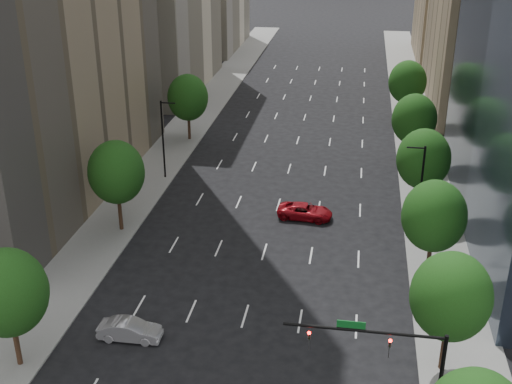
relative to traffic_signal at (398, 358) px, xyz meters
The scene contains 18 objects.
sidewalk_left 40.05m from the traffic_signal, 130.94° to the left, with size 6.00×200.00×0.15m, color slate.
sidewalk_right 30.84m from the traffic_signal, 80.59° to the left, with size 6.00×200.00×0.15m, color slate.
filler_left 111.86m from the traffic_signal, 108.53° to the left, with size 14.00×26.00×18.00m, color beige.
parking_tan_right 72.16m from the traffic_signal, 78.32° to the left, with size 14.00×30.00×30.00m, color #8C7759.
filler_right 104.05m from the traffic_signal, 82.00° to the left, with size 14.00×26.00×16.00m, color #8C7759.
tree_right_1 6.96m from the traffic_signal, 59.96° to the left, with size 5.20×5.20×8.75m.
tree_right_2 18.34m from the traffic_signal, 79.09° to the left, with size 5.20×5.20×8.61m.
tree_right_3 30.21m from the traffic_signal, 83.40° to the left, with size 5.20×5.20×8.89m.
tree_right_4 44.14m from the traffic_signal, 85.49° to the left, with size 5.20×5.20×8.46m.
tree_right_5 60.11m from the traffic_signal, 86.69° to the left, with size 5.20×5.20×8.75m.
tree_left_0 24.62m from the traffic_signal, behind, with size 5.20×5.20×8.75m.
tree_left_1 32.96m from the traffic_signal, 138.11° to the left, with size 5.20×5.20×8.97m.
tree_left_2 53.91m from the traffic_signal, 117.07° to the left, with size 5.20×5.20×8.68m.
streetlight_rn 25.17m from the traffic_signal, 83.37° to the left, with size 1.70×0.20×9.00m.
streetlight_ln 42.42m from the traffic_signal, 124.40° to the left, with size 1.70×0.20×9.00m.
traffic_signal is the anchor object (origin of this frame).
car_silver 19.60m from the traffic_signal, 161.80° to the left, with size 1.59×4.55×1.50m, color #9F9EA3.
car_red_far 28.71m from the traffic_signal, 105.48° to the left, with size 2.48×5.37×1.49m, color maroon.
Camera 1 is at (7.34, -0.76, 28.79)m, focal length 46.09 mm.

